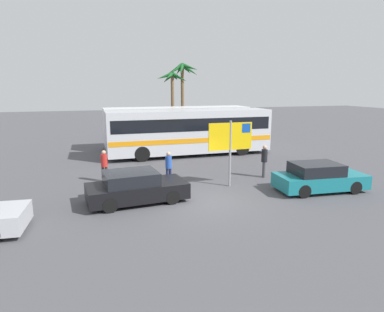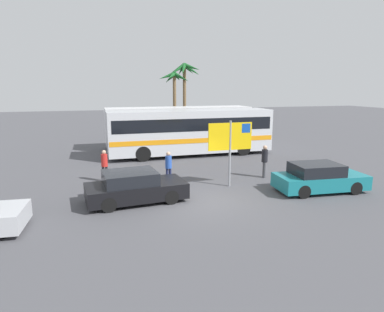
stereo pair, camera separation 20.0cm
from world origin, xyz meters
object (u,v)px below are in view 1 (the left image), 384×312
Objects in this scene: pedestrian_by_bus at (264,158)px; ferry_sign at (231,139)px; pedestrian_near_sign at (104,163)px; bus_front_coach at (189,130)px; bus_rear_coach at (178,125)px; car_teal at (319,178)px; car_black at (135,187)px; pedestrian_crossing_lot at (169,165)px.

ferry_sign is at bearing -140.33° from pedestrian_by_bus.
bus_front_coach is at bearing -65.71° from pedestrian_near_sign.
car_teal is at bearing -76.37° from bus_rear_coach.
bus_rear_coach is 2.70× the size of car_teal.
bus_front_coach is at bearing 123.66° from pedestrian_by_bus.
ferry_sign reaches higher than pedestrian_by_bus.
pedestrian_near_sign is (-1.07, 3.57, 0.32)m from car_black.
bus_rear_coach is 2.69× the size of car_black.
car_teal is (3.60, -1.94, -1.69)m from ferry_sign.
pedestrian_by_bus is (2.37, 0.99, -1.30)m from ferry_sign.
bus_front_coach is at bearing 87.33° from ferry_sign.
bus_rear_coach is 7.07× the size of pedestrian_crossing_lot.
car_teal is at bearing -50.18° from pedestrian_by_bus.
car_teal is at bearing -71.48° from bus_front_coach.
ferry_sign is at bearing -92.11° from bus_front_coach.
pedestrian_crossing_lot is at bearing -107.17° from bus_rear_coach.
car_teal is 7.16m from pedestrian_crossing_lot.
ferry_sign is at bearing 42.79° from pedestrian_crossing_lot.
ferry_sign is 1.96× the size of pedestrian_near_sign.
pedestrian_near_sign is 8.33m from pedestrian_by_bus.
car_teal is at bearing 41.18° from pedestrian_crossing_lot.
bus_rear_coach is 13.81m from car_teal.
ferry_sign is 1.84× the size of pedestrian_by_bus.
car_teal and car_black have the same top height.
pedestrian_crossing_lot is at bearing 153.91° from ferry_sign.
bus_front_coach is 3.57× the size of ferry_sign.
pedestrian_crossing_lot is at bearing -129.21° from pedestrian_near_sign.
bus_rear_coach is at bearing 108.18° from car_teal.
bus_rear_coach reaches higher than pedestrian_by_bus.
pedestrian_near_sign is (-6.11, -5.36, -0.83)m from bus_front_coach.
bus_rear_coach reaches higher than car_black.
bus_front_coach is 7.07× the size of pedestrian_crossing_lot.
pedestrian_by_bus is at bearing 64.59° from pedestrian_crossing_lot.
ferry_sign is 0.75× the size of car_black.
pedestrian_near_sign is at bearing -138.75° from bus_front_coach.
pedestrian_near_sign is at bearing -133.92° from pedestrian_crossing_lot.
car_black is (-5.10, -12.43, -1.15)m from bus_rear_coach.
bus_front_coach is 2.70× the size of car_teal.
car_teal is 1.00× the size of car_black.
pedestrian_near_sign is (-6.17, -8.86, -0.83)m from bus_rear_coach.
car_black is at bearing 179.77° from pedestrian_near_sign.
bus_front_coach is 6.58× the size of pedestrian_by_bus.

